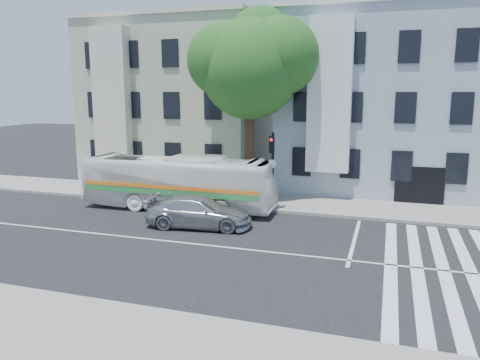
% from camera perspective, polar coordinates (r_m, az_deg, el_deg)
% --- Properties ---
extents(ground, '(120.00, 120.00, 0.00)m').
position_cam_1_polar(ground, '(19.87, -6.02, -7.72)').
color(ground, black).
rests_on(ground, ground).
extents(sidewalk_far, '(80.00, 4.00, 0.15)m').
position_cam_1_polar(sidewalk_far, '(27.08, 0.82, -2.49)').
color(sidewalk_far, gray).
rests_on(sidewalk_far, ground).
extents(sidewalk_near, '(80.00, 4.00, 0.15)m').
position_cam_1_polar(sidewalk_near, '(13.52, -20.50, -17.29)').
color(sidewalk_near, gray).
rests_on(sidewalk_near, ground).
extents(building_left, '(12.00, 10.00, 11.00)m').
position_cam_1_polar(building_left, '(35.42, -6.79, 9.42)').
color(building_left, '#A6AD91').
rests_on(building_left, ground).
extents(building_right, '(12.00, 10.00, 11.00)m').
position_cam_1_polar(building_right, '(32.22, 16.79, 8.92)').
color(building_right, '#9CADB9').
rests_on(building_right, ground).
extents(street_tree, '(7.30, 5.90, 11.10)m').
position_cam_1_polar(street_tree, '(27.09, 1.46, 14.04)').
color(street_tree, '#2D2116').
rests_on(street_tree, ground).
extents(bus, '(2.74, 10.55, 2.92)m').
position_cam_1_polar(bus, '(25.29, -7.52, -0.32)').
color(bus, white).
rests_on(bus, ground).
extents(sedan, '(2.65, 5.18, 1.44)m').
position_cam_1_polar(sedan, '(22.02, -5.06, -3.91)').
color(sedan, '#B1B2B8').
rests_on(sedan, ground).
extents(hedge, '(8.50, 0.86, 0.70)m').
position_cam_1_polar(hedge, '(27.05, -6.68, -1.65)').
color(hedge, '#33601F').
rests_on(hedge, sidewalk_far).
extents(traffic_signal, '(0.44, 0.53, 4.22)m').
position_cam_1_polar(traffic_signal, '(24.11, 3.95, 2.26)').
color(traffic_signal, black).
rests_on(traffic_signal, ground).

